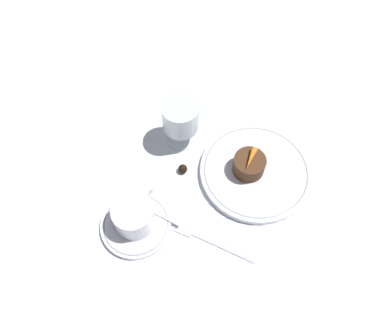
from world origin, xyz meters
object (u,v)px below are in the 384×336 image
Objects in this scene: coffee_cup at (134,216)px; dessert_cake at (249,164)px; dinner_plate at (255,171)px; fork at (201,237)px; wine_glass at (181,119)px.

dessert_cake is (0.22, -0.14, -0.01)m from coffee_cup.
dinner_plate is 1.29× the size of fork.
fork is at bearing -73.20° from coffee_cup.
fork is at bearing -140.08° from wine_glass.
coffee_cup is 0.58× the size of fork.
wine_glass is 0.17m from dessert_cake.
wine_glass is (0.22, 0.03, 0.03)m from coffee_cup.
dinner_plate is 3.53× the size of dessert_cake.
dinner_plate is 0.03m from dessert_cake.
dinner_plate is 0.27m from coffee_cup.
coffee_cup is at bearing -173.29° from wine_glass.
coffee_cup reaches higher than dinner_plate.
dinner_plate is 0.19m from wine_glass.
coffee_cup reaches higher than dessert_cake.
coffee_cup is 0.22m from wine_glass.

